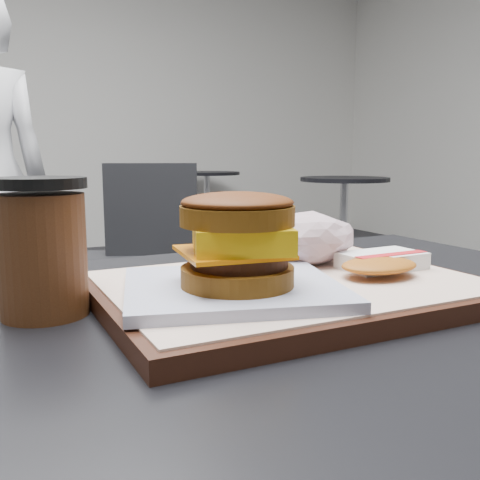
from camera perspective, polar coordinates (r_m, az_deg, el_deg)
name	(u,v)px	position (r m, az deg, el deg)	size (l,w,h in m)	color
customer_table	(294,469)	(0.62, 5.74, -23.14)	(0.80, 0.60, 0.77)	#A5A5AA
serving_tray	(291,289)	(0.54, 5.43, -5.25)	(0.38, 0.28, 0.02)	black
breakfast_sandwich	(236,252)	(0.47, -0.39, -1.30)	(0.23, 0.21, 0.09)	silver
hash_brown	(381,263)	(0.59, 14.78, -2.34)	(0.12, 0.09, 0.02)	white
crumpled_wrapper	(301,238)	(0.62, 6.50, 0.27)	(0.13, 0.10, 0.06)	silver
coffee_cup	(42,249)	(0.51, -20.35, -0.89)	(0.08, 0.08, 0.12)	#452310
neighbor_chair	(124,250)	(2.34, -12.22, -1.09)	(0.66, 0.55, 0.88)	#97969B
bg_table_near	(344,202)	(4.10, 11.03, 3.97)	(0.66, 0.66, 0.75)	black
bg_table_far	(207,191)	(5.37, -3.56, 5.28)	(0.66, 0.66, 0.75)	black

